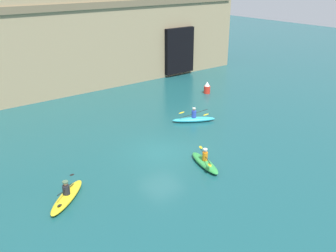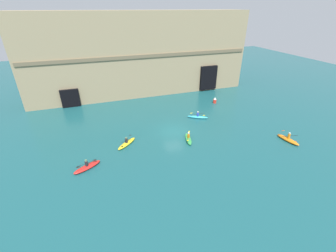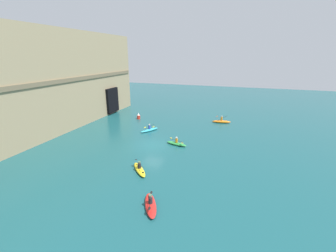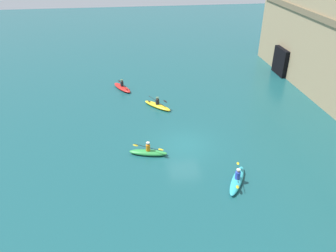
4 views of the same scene
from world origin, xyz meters
The scene contains 8 objects.
ground_plane centered at (0.00, 0.00, 0.00)m, with size 120.00×120.00×0.00m, color #195156.
cliff_bluff centered at (-0.33, 17.05, 7.36)m, with size 40.87×6.73×14.76m.
kayak_orange centered at (12.92, -7.30, 0.26)m, with size 1.20×3.18×1.30m.
kayak_green centered at (0.95, -2.93, 0.23)m, with size 1.34×2.91×1.09m.
kayak_cyan centered at (4.92, 2.60, 0.23)m, with size 3.10×2.17×1.09m.
kayak_red centered at (-11.55, -4.68, 0.22)m, with size 3.09×2.20×1.10m.
kayak_yellow centered at (-6.77, -1.41, 0.22)m, with size 2.84×2.65×1.05m.
marker_buoy centered at (10.50, 7.18, 0.51)m, with size 0.57×0.57×1.09m.
Camera 2 is at (-9.62, -25.46, 15.25)m, focal length 24.00 mm.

